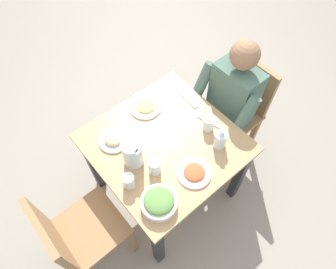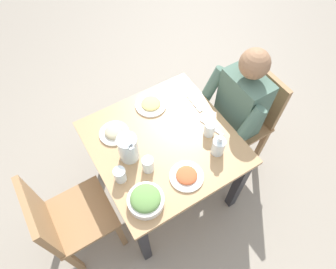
{
  "view_description": "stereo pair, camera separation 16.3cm",
  "coord_description": "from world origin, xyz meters",
  "px_view_note": "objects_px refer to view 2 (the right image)",
  "views": [
    {
      "loc": [
        -0.77,
        0.62,
        2.31
      ],
      "look_at": [
        0.03,
        -0.05,
        0.73
      ],
      "focal_mm": 31.28,
      "sensor_mm": 36.0,
      "label": 1
    },
    {
      "loc": [
        -0.86,
        0.49,
        2.31
      ],
      "look_at": [
        0.03,
        -0.05,
        0.73
      ],
      "focal_mm": 31.28,
      "sensor_mm": 36.0,
      "label": 2
    }
  ],
  "objects_px": {
    "plate_rice_curry": "(187,176)",
    "water_glass_near_left": "(210,129)",
    "chair_far": "(66,219)",
    "plate_beans": "(114,132)",
    "chair_near": "(247,116)",
    "oil_carafe": "(218,147)",
    "salad_bowl": "(146,200)",
    "plate_fries": "(151,104)",
    "water_pitcher": "(128,148)",
    "water_glass_far_left": "(148,165)",
    "water_glass_by_pitcher": "(120,175)",
    "diner_near": "(229,115)",
    "dining_table": "(164,151)"
  },
  "relations": [
    {
      "from": "chair_far",
      "to": "plate_fries",
      "type": "bearing_deg",
      "value": -66.88
    },
    {
      "from": "plate_beans",
      "to": "oil_carafe",
      "type": "relative_size",
      "value": 1.17
    },
    {
      "from": "chair_near",
      "to": "plate_rice_curry",
      "type": "distance_m",
      "value": 0.84
    },
    {
      "from": "chair_near",
      "to": "plate_beans",
      "type": "distance_m",
      "value": 1.04
    },
    {
      "from": "water_pitcher",
      "to": "salad_bowl",
      "type": "height_order",
      "value": "water_pitcher"
    },
    {
      "from": "chair_near",
      "to": "salad_bowl",
      "type": "bearing_deg",
      "value": 105.39
    },
    {
      "from": "plate_beans",
      "to": "oil_carafe",
      "type": "distance_m",
      "value": 0.67
    },
    {
      "from": "oil_carafe",
      "to": "chair_near",
      "type": "bearing_deg",
      "value": -65.57
    },
    {
      "from": "water_glass_by_pitcher",
      "to": "plate_rice_curry",
      "type": "bearing_deg",
      "value": -119.92
    },
    {
      "from": "plate_rice_curry",
      "to": "water_glass_near_left",
      "type": "height_order",
      "value": "water_glass_near_left"
    },
    {
      "from": "water_pitcher",
      "to": "water_glass_by_pitcher",
      "type": "distance_m",
      "value": 0.16
    },
    {
      "from": "plate_fries",
      "to": "water_glass_near_left",
      "type": "xyz_separation_m",
      "value": [
        -0.4,
        -0.2,
        0.04
      ]
    },
    {
      "from": "chair_near",
      "to": "diner_near",
      "type": "xyz_separation_m",
      "value": [
        -0.0,
        0.21,
        0.15
      ]
    },
    {
      "from": "salad_bowl",
      "to": "plate_beans",
      "type": "xyz_separation_m",
      "value": [
        0.51,
        -0.05,
        -0.03
      ]
    },
    {
      "from": "dining_table",
      "to": "water_glass_far_left",
      "type": "distance_m",
      "value": 0.28
    },
    {
      "from": "dining_table",
      "to": "water_glass_far_left",
      "type": "relative_size",
      "value": 8.28
    },
    {
      "from": "plate_fries",
      "to": "chair_far",
      "type": "bearing_deg",
      "value": 113.12
    },
    {
      "from": "salad_bowl",
      "to": "water_glass_near_left",
      "type": "relative_size",
      "value": 2.05
    },
    {
      "from": "dining_table",
      "to": "plate_beans",
      "type": "relative_size",
      "value": 4.6
    },
    {
      "from": "salad_bowl",
      "to": "chair_near",
      "type": "bearing_deg",
      "value": -74.61
    },
    {
      "from": "water_pitcher",
      "to": "water_glass_near_left",
      "type": "bearing_deg",
      "value": -102.98
    },
    {
      "from": "plate_beans",
      "to": "plate_rice_curry",
      "type": "relative_size",
      "value": 0.95
    },
    {
      "from": "chair_near",
      "to": "water_glass_by_pitcher",
      "type": "bearing_deg",
      "value": 94.21
    },
    {
      "from": "dining_table",
      "to": "chair_near",
      "type": "distance_m",
      "value": 0.75
    },
    {
      "from": "diner_near",
      "to": "oil_carafe",
      "type": "height_order",
      "value": "diner_near"
    },
    {
      "from": "salad_bowl",
      "to": "water_glass_far_left",
      "type": "distance_m",
      "value": 0.21
    },
    {
      "from": "chair_near",
      "to": "oil_carafe",
      "type": "relative_size",
      "value": 5.46
    },
    {
      "from": "diner_near",
      "to": "water_pitcher",
      "type": "xyz_separation_m",
      "value": [
        0.03,
        0.77,
        0.17
      ]
    },
    {
      "from": "plate_fries",
      "to": "plate_rice_curry",
      "type": "height_order",
      "value": "plate_rice_curry"
    },
    {
      "from": "water_glass_far_left",
      "to": "water_glass_near_left",
      "type": "distance_m",
      "value": 0.46
    },
    {
      "from": "chair_near",
      "to": "diner_near",
      "type": "bearing_deg",
      "value": 90.0
    },
    {
      "from": "water_glass_far_left",
      "to": "oil_carafe",
      "type": "relative_size",
      "value": 0.65
    },
    {
      "from": "chair_far",
      "to": "water_glass_near_left",
      "type": "distance_m",
      "value": 1.06
    },
    {
      "from": "diner_near",
      "to": "plate_fries",
      "type": "relative_size",
      "value": 5.5
    },
    {
      "from": "water_pitcher",
      "to": "water_glass_far_left",
      "type": "height_order",
      "value": "water_pitcher"
    },
    {
      "from": "water_pitcher",
      "to": "plate_beans",
      "type": "height_order",
      "value": "water_pitcher"
    },
    {
      "from": "salad_bowl",
      "to": "plate_fries",
      "type": "relative_size",
      "value": 0.95
    },
    {
      "from": "salad_bowl",
      "to": "plate_rice_curry",
      "type": "bearing_deg",
      "value": -87.4
    },
    {
      "from": "chair_far",
      "to": "plate_rice_curry",
      "type": "bearing_deg",
      "value": -107.66
    },
    {
      "from": "water_glass_near_left",
      "to": "plate_fries",
      "type": "bearing_deg",
      "value": 26.9
    },
    {
      "from": "salad_bowl",
      "to": "plate_rice_curry",
      "type": "relative_size",
      "value": 1.01
    },
    {
      "from": "chair_far",
      "to": "water_glass_by_pitcher",
      "type": "xyz_separation_m",
      "value": [
        -0.04,
        -0.4,
        0.27
      ]
    },
    {
      "from": "diner_near",
      "to": "water_glass_by_pitcher",
      "type": "bearing_deg",
      "value": 95.18
    },
    {
      "from": "plate_beans",
      "to": "water_glass_far_left",
      "type": "distance_m",
      "value": 0.34
    },
    {
      "from": "dining_table",
      "to": "plate_beans",
      "type": "distance_m",
      "value": 0.35
    },
    {
      "from": "water_glass_far_left",
      "to": "plate_beans",
      "type": "bearing_deg",
      "value": 11.09
    },
    {
      "from": "dining_table",
      "to": "chair_far",
      "type": "distance_m",
      "value": 0.75
    },
    {
      "from": "salad_bowl",
      "to": "plate_fries",
      "type": "distance_m",
      "value": 0.7
    },
    {
      "from": "dining_table",
      "to": "water_glass_by_pitcher",
      "type": "distance_m",
      "value": 0.4
    },
    {
      "from": "plate_fries",
      "to": "water_glass_far_left",
      "type": "height_order",
      "value": "water_glass_far_left"
    }
  ]
}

